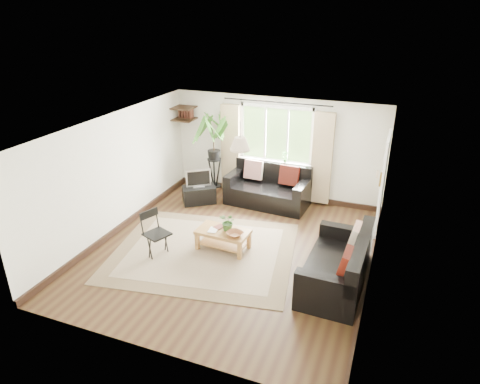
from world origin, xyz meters
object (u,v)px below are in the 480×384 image
at_px(sofa_back, 268,187).
at_px(tv_stand, 199,195).
at_px(folding_chair, 157,235).
at_px(sofa_right, 336,262).
at_px(coffee_table, 223,240).
at_px(palm_stand, 214,156).

bearing_deg(sofa_back, tv_stand, -157.89).
bearing_deg(folding_chair, sofa_right, -63.19).
distance_m(sofa_back, folding_chair, 3.11).
relative_size(sofa_right, folding_chair, 2.15).
relative_size(coffee_table, folding_chair, 1.14).
bearing_deg(coffee_table, folding_chair, -148.37).
distance_m(coffee_table, palm_stand, 2.73).
height_order(sofa_back, tv_stand, sofa_back).
distance_m(palm_stand, folding_chair, 3.00).
relative_size(sofa_back, tv_stand, 2.50).
bearing_deg(coffee_table, palm_stand, 117.66).
height_order(sofa_back, folding_chair, sofa_back).
xyz_separation_m(sofa_back, coffee_table, (-0.17, -2.23, -0.24)).
bearing_deg(palm_stand, sofa_back, -3.36).
bearing_deg(folding_chair, coffee_table, -36.43).
height_order(sofa_right, coffee_table, sofa_right).
xyz_separation_m(sofa_back, folding_chair, (-1.20, -2.87, -0.01)).
xyz_separation_m(tv_stand, folding_chair, (0.32, -2.36, 0.23)).
distance_m(sofa_right, folding_chair, 3.21).
bearing_deg(folding_chair, sofa_back, -0.76).
distance_m(coffee_table, folding_chair, 1.23).
xyz_separation_m(coffee_table, tv_stand, (-1.35, 1.73, 0.00)).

